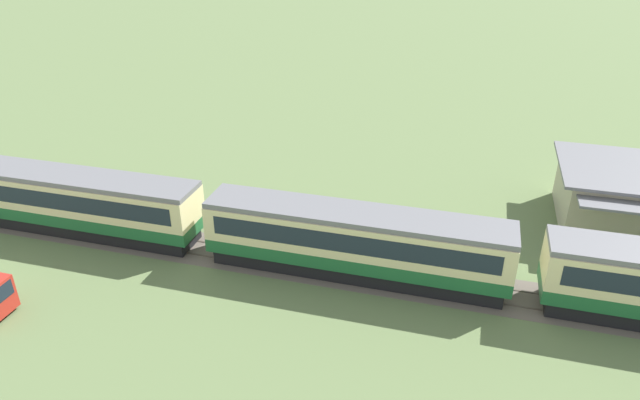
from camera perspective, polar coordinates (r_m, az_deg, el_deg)
ground_plane at (r=33.87m, az=1.87°, el=-6.22°), size 600.00×600.00×0.00m
passenger_train at (r=34.47m, az=-11.09°, el=-1.85°), size 72.43×3.00×3.97m
railway_track at (r=39.00m, az=-20.29°, el=-3.21°), size 118.95×3.60×0.04m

